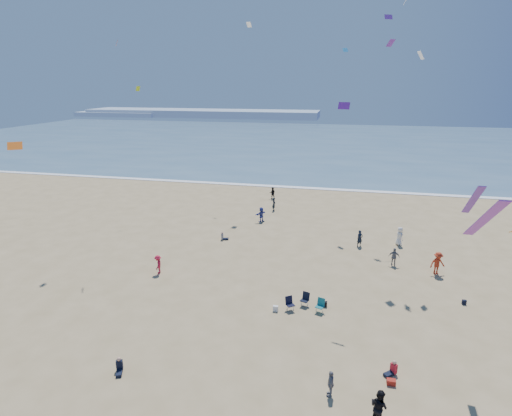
# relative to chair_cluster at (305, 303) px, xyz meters

# --- Properties ---
(ocean) EXTENTS (220.00, 100.00, 0.06)m
(ocean) POSITION_rel_chair_cluster_xyz_m (-4.80, 83.90, -0.47)
(ocean) COLOR #476B84
(ocean) RESTS_ON ground
(surf_line) EXTENTS (220.00, 1.20, 0.08)m
(surf_line) POSITION_rel_chair_cluster_xyz_m (-4.80, 33.90, -0.46)
(surf_line) COLOR white
(surf_line) RESTS_ON ground
(headland_far) EXTENTS (110.00, 20.00, 3.20)m
(headland_far) POSITION_rel_chair_cluster_xyz_m (-64.80, 158.90, 1.10)
(headland_far) COLOR #7A8EA8
(headland_far) RESTS_ON ground
(headland_near) EXTENTS (40.00, 14.00, 2.00)m
(headland_near) POSITION_rel_chair_cluster_xyz_m (-104.80, 153.90, 0.50)
(headland_near) COLOR #7A8EA8
(headland_near) RESTS_ON ground
(standing_flyers) EXTENTS (29.37, 41.76, 1.94)m
(standing_flyers) POSITION_rel_chair_cluster_xyz_m (1.70, 3.49, 0.37)
(standing_flyers) COLOR black
(standing_flyers) RESTS_ON ground
(seated_group) EXTENTS (15.77, 28.72, 0.84)m
(seated_group) POSITION_rel_chair_cluster_xyz_m (-2.23, -6.85, -0.08)
(seated_group) COLOR silver
(seated_group) RESTS_ON ground
(chair_cluster) EXTENTS (2.80, 1.61, 1.00)m
(chair_cluster) POSITION_rel_chair_cluster_xyz_m (0.00, 0.00, 0.00)
(chair_cluster) COLOR black
(chair_cluster) RESTS_ON ground
(white_tote) EXTENTS (0.35, 0.20, 0.40)m
(white_tote) POSITION_rel_chair_cluster_xyz_m (-1.96, -0.61, -0.30)
(white_tote) COLOR white
(white_tote) RESTS_ON ground
(black_backpack) EXTENTS (0.30, 0.22, 0.38)m
(black_backpack) POSITION_rel_chair_cluster_xyz_m (1.36, 0.73, -0.31)
(black_backpack) COLOR black
(black_backpack) RESTS_ON ground
(cooler) EXTENTS (0.45, 0.30, 0.30)m
(cooler) POSITION_rel_chair_cluster_xyz_m (5.17, -6.30, -0.35)
(cooler) COLOR #A02116
(cooler) RESTS_ON ground
(navy_bag) EXTENTS (0.28, 0.18, 0.34)m
(navy_bag) POSITION_rel_chair_cluster_xyz_m (11.08, 3.15, -0.33)
(navy_bag) COLOR black
(navy_bag) RESTS_ON ground
(kites_aloft) EXTENTS (44.40, 45.11, 27.28)m
(kites_aloft) POSITION_rel_chair_cluster_xyz_m (4.75, 2.83, 13.27)
(kites_aloft) COLOR green
(kites_aloft) RESTS_ON ground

